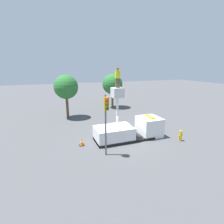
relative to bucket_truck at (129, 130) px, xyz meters
name	(u,v)px	position (x,y,z in m)	size (l,w,h in m)	color
ground_plane	(124,139)	(-0.57, 0.00, -0.88)	(120.00, 120.00, 0.00)	#4C4C4F
bucket_truck	(129,130)	(0.00, 0.00, 0.00)	(6.82, 2.41, 5.15)	black
worker	(118,78)	(-1.29, 0.00, 5.14)	(0.40, 0.26, 1.75)	brown
traffic_light_pole	(106,114)	(-3.24, -2.53, 2.64)	(0.34, 0.57, 4.97)	#515156
fire_hydrant	(181,136)	(4.41, -2.28, -0.34)	(0.50, 0.26, 1.10)	gold
traffic_cone_rear	(82,142)	(-4.77, 0.05, -0.57)	(0.47, 0.47, 0.67)	black
tree_left_bg	(66,87)	(-4.88, 9.51, 3.40)	(3.24, 3.24, 5.93)	brown
tree_right_bg	(112,84)	(3.18, 13.19, 3.14)	(3.42, 3.42, 5.76)	brown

